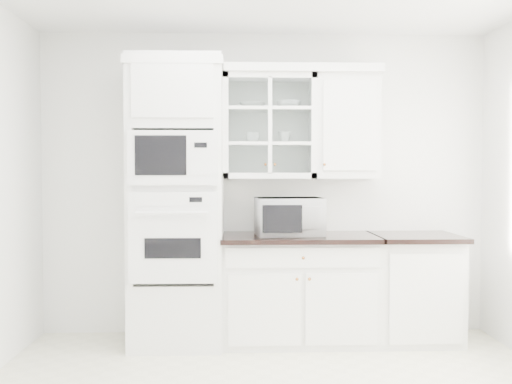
{
  "coord_description": "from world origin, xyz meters",
  "views": [
    {
      "loc": [
        -0.23,
        -3.15,
        1.45
      ],
      "look_at": [
        -0.1,
        1.05,
        1.3
      ],
      "focal_mm": 38.0,
      "sensor_mm": 36.0,
      "label": 1
    }
  ],
  "objects": [
    {
      "name": "room_shell",
      "position": [
        0.0,
        0.43,
        1.78
      ],
      "size": [
        4.0,
        3.5,
        2.7
      ],
      "color": "white",
      "rests_on": "ground"
    },
    {
      "name": "bowl_a",
      "position": [
        -0.11,
        1.6,
        2.04
      ],
      "size": [
        0.26,
        0.26,
        0.05
      ],
      "primitive_type": "imported",
      "rotation": [
        0.0,
        0.0,
        -0.22
      ],
      "color": "white",
      "rests_on": "upper_cabinet_glass"
    },
    {
      "name": "base_cabinet_run",
      "position": [
        0.28,
        1.45,
        0.46
      ],
      "size": [
        1.32,
        0.67,
        0.92
      ],
      "color": "white",
      "rests_on": "ground"
    },
    {
      "name": "countertop_microwave",
      "position": [
        0.19,
        1.42,
        1.08
      ],
      "size": [
        0.59,
        0.51,
        0.32
      ],
      "primitive_type": "imported",
      "rotation": [
        0.0,
        0.0,
        3.24
      ],
      "color": "white",
      "rests_on": "base_cabinet_run"
    },
    {
      "name": "bowl_b",
      "position": [
        0.2,
        1.59,
        2.04
      ],
      "size": [
        0.26,
        0.26,
        0.07
      ],
      "primitive_type": "imported",
      "rotation": [
        0.0,
        0.0,
        -0.29
      ],
      "color": "white",
      "rests_on": "upper_cabinet_glass"
    },
    {
      "name": "extra_base_cabinet",
      "position": [
        1.28,
        1.45,
        0.46
      ],
      "size": [
        0.72,
        0.67,
        0.92
      ],
      "color": "white",
      "rests_on": "ground"
    },
    {
      "name": "upper_cabinet_solid",
      "position": [
        0.71,
        1.58,
        1.85
      ],
      "size": [
        0.55,
        0.33,
        0.9
      ],
      "primitive_type": "cube",
      "color": "white",
      "rests_on": "room_shell"
    },
    {
      "name": "cup_b",
      "position": [
        0.17,
        1.57,
        1.76
      ],
      "size": [
        0.11,
        0.11,
        0.1
      ],
      "primitive_type": "imported",
      "rotation": [
        0.0,
        0.0,
        0.07
      ],
      "color": "white",
      "rests_on": "upper_cabinet_glass"
    },
    {
      "name": "cup_a",
      "position": [
        -0.11,
        1.57,
        1.76
      ],
      "size": [
        0.12,
        0.12,
        0.09
      ],
      "primitive_type": "imported",
      "rotation": [
        0.0,
        0.0,
        -0.01
      ],
      "color": "white",
      "rests_on": "upper_cabinet_glass"
    },
    {
      "name": "oven_column",
      "position": [
        -0.75,
        1.42,
        1.2
      ],
      "size": [
        0.76,
        0.68,
        2.4
      ],
      "color": "white",
      "rests_on": "ground"
    },
    {
      "name": "upper_cabinet_glass",
      "position": [
        0.03,
        1.58,
        1.85
      ],
      "size": [
        0.8,
        0.33,
        0.9
      ],
      "color": "white",
      "rests_on": "room_shell"
    },
    {
      "name": "crown_molding",
      "position": [
        -0.07,
        1.56,
        2.33
      ],
      "size": [
        2.14,
        0.38,
        0.07
      ],
      "primitive_type": "cube",
      "color": "white",
      "rests_on": "room_shell"
    }
  ]
}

